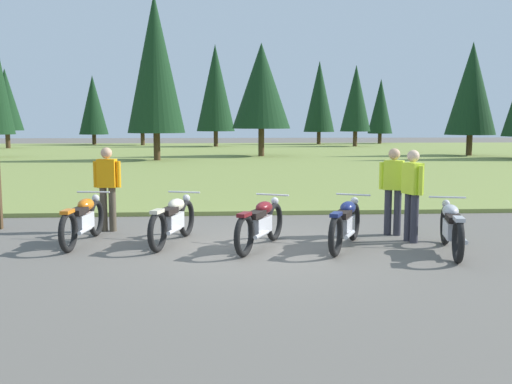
# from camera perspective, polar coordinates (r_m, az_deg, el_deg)

# --- Properties ---
(ground_plane) EXTENTS (140.00, 140.00, 0.00)m
(ground_plane) POSITION_cam_1_polar(r_m,az_deg,el_deg) (10.03, 0.22, -5.53)
(ground_plane) COLOR #605B54
(grass_moorland) EXTENTS (80.00, 44.00, 0.10)m
(grass_moorland) POSITION_cam_1_polar(r_m,az_deg,el_deg) (35.31, -2.54, 3.49)
(grass_moorland) COLOR olive
(grass_moorland) RESTS_ON ground
(forest_treeline) EXTENTS (41.54, 27.81, 8.98)m
(forest_treeline) POSITION_cam_1_polar(r_m,az_deg,el_deg) (41.47, -1.31, 10.08)
(forest_treeline) COLOR #47331E
(forest_treeline) RESTS_ON ground
(motorcycle_orange) EXTENTS (0.62, 2.10, 0.88)m
(motorcycle_orange) POSITION_cam_1_polar(r_m,az_deg,el_deg) (10.73, -16.72, -2.62)
(motorcycle_orange) COLOR black
(motorcycle_orange) RESTS_ON ground
(motorcycle_cream) EXTENTS (0.82, 2.04, 0.88)m
(motorcycle_cream) POSITION_cam_1_polar(r_m,az_deg,el_deg) (10.39, -8.20, -2.70)
(motorcycle_cream) COLOR black
(motorcycle_cream) RESTS_ON ground
(motorcycle_maroon) EXTENTS (1.04, 1.94, 0.88)m
(motorcycle_maroon) POSITION_cam_1_polar(r_m,az_deg,el_deg) (9.93, 0.46, -3.08)
(motorcycle_maroon) COLOR black
(motorcycle_maroon) RESTS_ON ground
(motorcycle_navy) EXTENTS (1.03, 1.94, 0.88)m
(motorcycle_navy) POSITION_cam_1_polar(r_m,az_deg,el_deg) (10.05, 8.87, -3.04)
(motorcycle_navy) COLOR black
(motorcycle_navy) RESTS_ON ground
(motorcycle_silver) EXTENTS (0.75, 2.06, 0.88)m
(motorcycle_silver) POSITION_cam_1_polar(r_m,az_deg,el_deg) (10.08, 18.78, -3.30)
(motorcycle_silver) COLOR black
(motorcycle_silver) RESTS_ON ground
(rider_checking_bike) EXTENTS (0.51, 0.35, 1.67)m
(rider_checking_bike) POSITION_cam_1_polar(r_m,az_deg,el_deg) (11.31, 13.44, 0.57)
(rider_checking_bike) COLOR #2D2D38
(rider_checking_bike) RESTS_ON ground
(rider_in_hivis_vest) EXTENTS (0.55, 0.26, 1.67)m
(rider_in_hivis_vest) POSITION_cam_1_polar(r_m,az_deg,el_deg) (11.76, -14.50, 0.78)
(rider_in_hivis_vest) COLOR #4C4233
(rider_in_hivis_vest) RESTS_ON ground
(rider_near_row_end) EXTENTS (0.33, 0.52, 1.67)m
(rider_near_row_end) POSITION_cam_1_polar(r_m,az_deg,el_deg) (10.73, 15.19, 0.19)
(rider_near_row_end) COLOR #2D2D38
(rider_near_row_end) RESTS_ON ground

